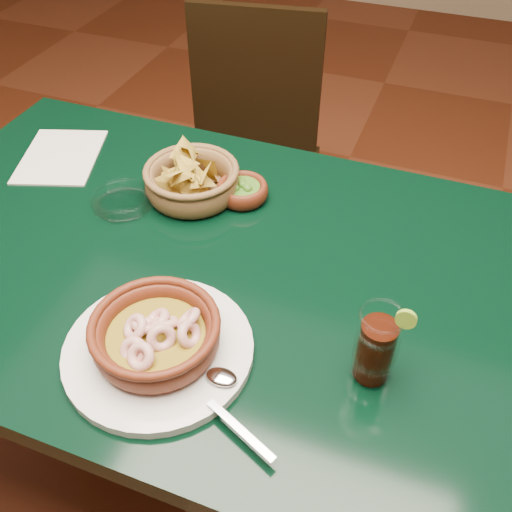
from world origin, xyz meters
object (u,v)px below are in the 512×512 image
(dining_chair, at_px, (248,155))
(shrimp_plate, at_px, (157,339))
(chip_basket, at_px, (192,180))
(cola_drink, at_px, (376,347))
(dining_table, at_px, (192,292))

(dining_chair, xyz_separation_m, shrimp_plate, (0.22, -0.92, 0.29))
(dining_chair, height_order, chip_basket, dining_chair)
(chip_basket, xyz_separation_m, cola_drink, (0.43, -0.30, 0.03))
(shrimp_plate, relative_size, cola_drink, 2.47)
(chip_basket, distance_m, cola_drink, 0.53)
(chip_basket, height_order, cola_drink, cola_drink)
(chip_basket, bearing_deg, dining_table, -67.81)
(dining_table, bearing_deg, dining_chair, 103.03)
(chip_basket, relative_size, cola_drink, 1.48)
(dining_table, relative_size, chip_basket, 5.42)
(dining_chair, height_order, shrimp_plate, dining_chair)
(dining_chair, relative_size, cola_drink, 5.94)
(dining_table, bearing_deg, cola_drink, -20.68)
(dining_table, distance_m, shrimp_plate, 0.26)
(dining_chair, bearing_deg, shrimp_plate, -76.52)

